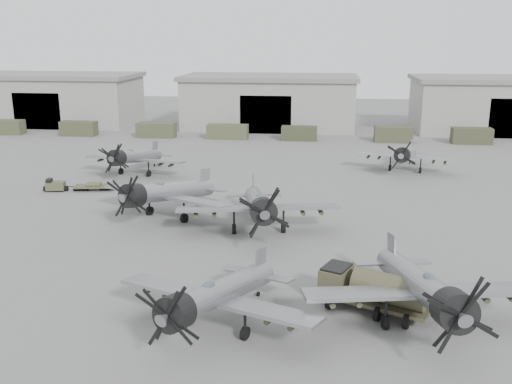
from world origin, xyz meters
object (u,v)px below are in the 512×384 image
(aircraft_mid_2, at_px, (259,205))
(aircraft_far_0, at_px, (133,157))
(aircraft_near_2, at_px, (424,288))
(aircraft_mid_1, at_px, (165,193))
(tug_trailer, at_px, (70,186))
(aircraft_near_1, at_px, (214,296))
(fuel_tanker, at_px, (374,288))
(aircraft_far_1, at_px, (406,154))

(aircraft_mid_2, distance_m, aircraft_far_0, 23.70)
(aircraft_near_2, xyz_separation_m, aircraft_mid_1, (-18.57, 16.75, -0.01))
(aircraft_mid_2, height_order, tug_trailer, aircraft_mid_2)
(aircraft_near_1, relative_size, fuel_tanker, 1.75)
(aircraft_near_1, bearing_deg, fuel_tanker, 43.49)
(aircraft_mid_2, bearing_deg, aircraft_far_0, 121.36)
(aircraft_near_1, bearing_deg, aircraft_far_0, 136.20)
(aircraft_near_2, height_order, tug_trailer, aircraft_near_2)
(tug_trailer, bearing_deg, aircraft_near_1, -62.89)
(aircraft_near_2, xyz_separation_m, aircraft_far_1, (3.98, 36.80, -0.27))
(aircraft_near_1, height_order, aircraft_far_0, aircraft_far_0)
(aircraft_near_2, distance_m, aircraft_mid_2, 17.36)
(aircraft_near_1, relative_size, aircraft_mid_2, 0.87)
(aircraft_near_1, height_order, aircraft_mid_2, aircraft_mid_2)
(fuel_tanker, bearing_deg, aircraft_mid_2, 147.29)
(aircraft_mid_2, xyz_separation_m, tug_trailer, (-20.26, 10.50, -1.86))
(aircraft_near_1, distance_m, aircraft_mid_2, 15.71)
(aircraft_mid_1, xyz_separation_m, aircraft_far_0, (-7.65, 14.78, -0.20))
(aircraft_near_1, height_order, aircraft_near_2, aircraft_near_2)
(aircraft_mid_1, bearing_deg, fuel_tanker, -17.94)
(fuel_tanker, bearing_deg, aircraft_far_1, 104.32)
(aircraft_far_0, distance_m, fuel_tanker, 38.15)
(aircraft_far_0, distance_m, aircraft_far_1, 30.65)
(aircraft_mid_2, distance_m, aircraft_far_1, 26.87)
(aircraft_near_1, bearing_deg, aircraft_near_2, 30.19)
(tug_trailer, bearing_deg, aircraft_mid_1, -42.80)
(aircraft_mid_2, bearing_deg, tug_trailer, 141.65)
(aircraft_far_0, bearing_deg, aircraft_near_1, -54.58)
(aircraft_far_0, relative_size, fuel_tanker, 1.79)
(aircraft_near_2, height_order, aircraft_mid_1, aircraft_near_2)
(aircraft_mid_1, bearing_deg, tug_trailer, 171.95)
(aircraft_near_1, height_order, tug_trailer, aircraft_near_1)
(aircraft_mid_1, bearing_deg, aircraft_near_2, -17.14)
(aircraft_far_0, height_order, aircraft_far_1, aircraft_far_0)
(aircraft_near_1, distance_m, aircraft_far_0, 36.61)
(aircraft_near_1, bearing_deg, aircraft_mid_1, 134.12)
(fuel_tanker, xyz_separation_m, tug_trailer, (-28.12, 22.76, -0.88))
(aircraft_mid_2, xyz_separation_m, aircraft_far_0, (-15.96, 17.52, -0.25))
(aircraft_far_1, relative_size, tug_trailer, 1.69)
(aircraft_near_1, relative_size, aircraft_near_2, 0.89)
(aircraft_near_2, bearing_deg, tug_trailer, 130.58)
(aircraft_near_1, distance_m, aircraft_mid_1, 20.00)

